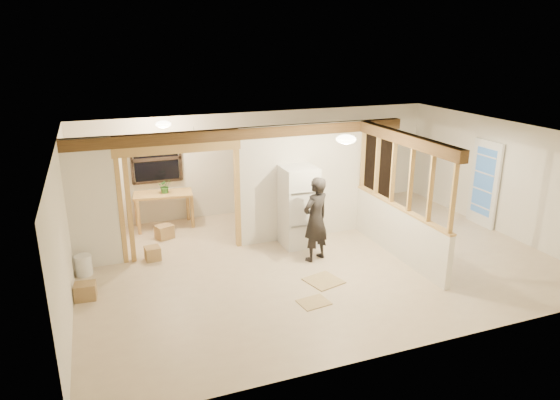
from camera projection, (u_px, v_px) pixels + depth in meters
name	position (u px, v px, depth m)	size (l,w,h in m)	color
floor	(316.00, 259.00, 9.94)	(9.00, 6.50, 0.01)	beige
ceiling	(319.00, 134.00, 9.17)	(9.00, 6.50, 0.01)	white
wall_back	(263.00, 162.00, 12.45)	(9.00, 0.01, 2.50)	silver
wall_front	(419.00, 269.00, 6.66)	(9.00, 0.01, 2.50)	silver
wall_left	(64.00, 229.00, 8.04)	(0.01, 6.50, 2.50)	silver
wall_right	(502.00, 177.00, 11.07)	(0.01, 6.50, 2.50)	silver
partition_left_stub	(92.00, 204.00, 9.26)	(0.90, 0.12, 2.50)	silver
partition_center	(302.00, 182.00, 10.69)	(2.80, 0.12, 2.50)	silver
doorway_frame	(181.00, 202.00, 9.86)	(2.46, 0.14, 2.20)	tan
header_beam_back	(248.00, 133.00, 9.94)	(7.00, 0.18, 0.22)	brown
header_beam_right	(405.00, 139.00, 9.39)	(0.18, 3.30, 0.22)	brown
pony_wall	(398.00, 232.00, 9.97)	(0.12, 3.20, 1.00)	silver
stud_partition	(402.00, 176.00, 9.61)	(0.14, 3.20, 1.32)	tan
window_back	(156.00, 159.00, 11.41)	(1.12, 0.10, 1.10)	black
french_door	(484.00, 184.00, 11.47)	(0.12, 0.86, 2.00)	white
ceiling_dome_main	(346.00, 139.00, 8.83)	(0.36, 0.36, 0.16)	#FFEABF
ceiling_dome_util	(163.00, 124.00, 10.38)	(0.32, 0.32, 0.14)	#FFEABF
hanging_bulb	(195.00, 143.00, 10.02)	(0.07, 0.07, 0.07)	#FFD88C
refrigerator	(299.00, 207.00, 10.38)	(0.70, 0.68, 1.70)	white
woman	(316.00, 219.00, 9.65)	(0.62, 0.40, 1.69)	black
work_table	(164.00, 210.00, 11.50)	(1.31, 0.65, 0.82)	tan
potted_plant	(165.00, 186.00, 11.33)	(0.29, 0.25, 0.33)	#326D2B
shop_vac	(109.00, 225.00, 10.83)	(0.50, 0.50, 0.65)	#B4150C
bookshelf	(374.00, 165.00, 13.37)	(0.95, 0.32, 1.90)	black
bucket	(84.00, 265.00, 9.21)	(0.30, 0.30, 0.39)	silver
box_util_a	(164.00, 232.00, 10.92)	(0.35, 0.30, 0.30)	#9D7B4C
box_util_b	(153.00, 253.00, 9.86)	(0.29, 0.29, 0.27)	#9D7B4C
box_front	(85.00, 291.00, 8.37)	(0.35, 0.28, 0.28)	#9D7B4C
floor_panel_near	(324.00, 281.00, 9.01)	(0.58, 0.58, 0.02)	tan
floor_panel_far	(314.00, 302.00, 8.28)	(0.49, 0.39, 0.02)	tan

